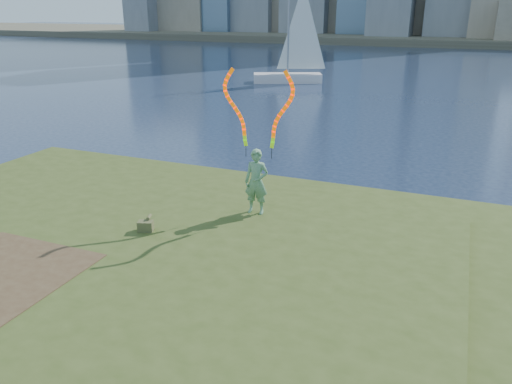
% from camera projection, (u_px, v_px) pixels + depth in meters
% --- Properties ---
extents(ground, '(320.00, 320.00, 0.00)m').
position_uv_depth(ground, '(172.00, 259.00, 12.82)').
color(ground, '#192640').
rests_on(ground, ground).
extents(grassy_knoll, '(20.00, 18.00, 0.80)m').
position_uv_depth(grassy_knoll, '(114.00, 291.00, 10.72)').
color(grassy_knoll, '#3A491A').
rests_on(grassy_knoll, ground).
extents(dirt_patch, '(3.20, 3.00, 0.02)m').
position_uv_depth(dirt_patch, '(0.00, 272.00, 10.55)').
color(dirt_patch, '#47331E').
rests_on(dirt_patch, grassy_knoll).
extents(far_shore, '(320.00, 40.00, 1.20)m').
position_uv_depth(far_shore, '(434.00, 37.00, 94.96)').
color(far_shore, '#4D4839').
rests_on(far_shore, ground).
extents(woman_with_ribbons, '(2.11, 0.48, 4.14)m').
position_uv_depth(woman_with_ribbons, '(257.00, 163.00, 13.17)').
color(woman_with_ribbons, '#187128').
rests_on(woman_with_ribbons, grassy_knoll).
extents(canvas_bag, '(0.43, 0.48, 0.35)m').
position_uv_depth(canvas_bag, '(146.00, 225.00, 12.48)').
color(canvas_bag, '#4C552D').
rests_on(canvas_bag, grassy_knoll).
extents(sailboat, '(5.97, 3.88, 9.18)m').
position_uv_depth(sailboat, '(291.00, 63.00, 41.93)').
color(sailboat, silver).
rests_on(sailboat, ground).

